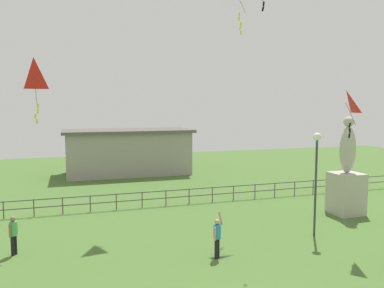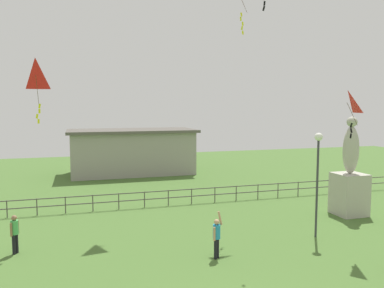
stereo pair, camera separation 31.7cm
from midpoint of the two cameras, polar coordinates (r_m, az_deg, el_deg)
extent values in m
cube|color=#B2AD9E|center=(22.92, 22.82, -6.93)|extent=(1.56, 1.56, 2.30)
ellipsoid|color=#B2AD9E|center=(22.54, 23.05, -0.84)|extent=(0.90, 0.76, 2.59)
sphere|color=#B2AD9E|center=(22.43, 23.20, 3.08)|extent=(0.56, 0.56, 0.56)
cylinder|color=#38383D|center=(18.29, 18.67, -6.40)|extent=(0.10, 0.10, 4.45)
sphere|color=white|center=(17.97, 18.90, 1.03)|extent=(0.36, 0.36, 0.36)
cylinder|color=black|center=(17.34, -24.61, -13.52)|extent=(0.14, 0.14, 0.80)
cylinder|color=black|center=(17.45, -24.28, -13.38)|extent=(0.14, 0.14, 0.80)
cylinder|color=#4CB259|center=(17.19, -24.53, -11.28)|extent=(0.29, 0.29, 0.57)
sphere|color=#8C6647|center=(17.08, -24.59, -10.02)|extent=(0.22, 0.22, 0.22)
cylinder|color=#8C6647|center=(17.05, -24.94, -11.56)|extent=(0.09, 0.09, 0.54)
cylinder|color=#8C6647|center=(17.35, -24.12, -11.24)|extent=(0.09, 0.09, 0.54)
cylinder|color=black|center=(15.58, 4.42, -15.22)|extent=(0.14, 0.14, 0.79)
cylinder|color=black|center=(15.45, 4.16, -15.40)|extent=(0.14, 0.14, 0.79)
cylinder|color=#268CBF|center=(15.29, 4.31, -12.94)|extent=(0.29, 0.29, 0.56)
sphere|color=tan|center=(15.17, 4.32, -11.55)|extent=(0.21, 0.21, 0.21)
cylinder|color=tan|center=(15.29, 4.81, -10.99)|extent=(0.21, 0.22, 0.54)
cylinder|color=tan|center=(15.13, 3.99, -13.27)|extent=(0.09, 0.09, 0.53)
cylinder|color=#4C381E|center=(20.83, 8.00, 20.39)|extent=(0.24, 0.73, 1.29)
cube|color=yellow|center=(20.62, 7.85, 18.64)|extent=(0.10, 0.04, 0.21)
cube|color=yellow|center=(20.53, 7.77, 18.06)|extent=(0.11, 0.04, 0.21)
cube|color=yellow|center=(20.61, 8.05, 17.39)|extent=(0.12, 0.04, 0.21)
cube|color=yellow|center=(20.52, 7.95, 16.81)|extent=(0.10, 0.04, 0.21)
cube|color=yellow|center=(20.54, 8.06, 16.18)|extent=(0.10, 0.02, 0.21)
pyramid|color=red|center=(17.18, 22.68, 5.74)|extent=(0.82, 1.10, 0.95)
cylinder|color=#4C381E|center=(17.25, 23.33, 4.15)|extent=(0.43, 0.19, 0.95)
cube|color=black|center=(17.21, 23.20, 2.58)|extent=(0.11, 0.04, 0.21)
cube|color=black|center=(17.25, 23.21, 1.85)|extent=(0.10, 0.05, 0.20)
cube|color=black|center=(17.23, 23.14, 1.12)|extent=(0.11, 0.02, 0.21)
cube|color=black|center=(17.65, 11.33, 19.93)|extent=(0.10, 0.02, 0.21)
cube|color=black|center=(17.56, 11.22, 19.27)|extent=(0.12, 0.04, 0.21)
pyramid|color=red|center=(17.48, -21.87, 9.57)|extent=(0.76, 0.73, 1.29)
cylinder|color=#4C381E|center=(17.78, -21.65, 7.42)|extent=(0.04, 0.70, 1.29)
cube|color=yellow|center=(17.79, -21.36, 5.31)|extent=(0.11, 0.04, 0.21)
cube|color=yellow|center=(17.79, -21.38, 4.60)|extent=(0.08, 0.02, 0.20)
cube|color=yellow|center=(17.75, -21.69, 3.88)|extent=(0.11, 0.03, 0.21)
cube|color=yellow|center=(17.77, -21.50, 3.18)|extent=(0.09, 0.02, 0.20)
cylinder|color=#4C4742|center=(22.90, -25.59, -8.77)|extent=(0.06, 0.06, 0.95)
cylinder|color=#4C4742|center=(22.72, -21.81, -8.74)|extent=(0.06, 0.06, 0.95)
cylinder|color=#4C4742|center=(22.63, -18.02, -8.67)|extent=(0.06, 0.06, 0.95)
cylinder|color=#4C4742|center=(22.63, -14.22, -8.56)|extent=(0.06, 0.06, 0.95)
cylinder|color=#4C4742|center=(22.74, -10.51, -8.42)|extent=(0.06, 0.06, 0.95)
cylinder|color=#4C4742|center=(22.94, -6.72, -8.24)|extent=(0.06, 0.06, 0.95)
cylinder|color=#4C4742|center=(23.22, -3.17, -8.04)|extent=(0.06, 0.06, 0.95)
cylinder|color=#4C4742|center=(23.60, 0.32, -7.82)|extent=(0.06, 0.06, 0.95)
cylinder|color=#4C4742|center=(24.08, 3.82, -7.56)|extent=(0.06, 0.06, 0.95)
cylinder|color=#4C4742|center=(24.61, 7.00, -7.30)|extent=(0.06, 0.06, 0.95)
cylinder|color=#4C4742|center=(25.25, 10.19, -7.02)|extent=(0.06, 0.06, 0.95)
cylinder|color=#4C4742|center=(25.93, 13.08, -6.75)|extent=(0.06, 0.06, 0.95)
cylinder|color=#4C4742|center=(26.71, 15.92, -6.46)|extent=(0.06, 0.06, 0.95)
cylinder|color=#4C4742|center=(27.51, 18.50, -6.19)|extent=(0.06, 0.06, 0.95)
cylinder|color=#4C4742|center=(28.40, 20.99, -5.91)|extent=(0.06, 0.06, 0.95)
cylinder|color=#4C4742|center=(29.29, 23.23, -5.65)|extent=(0.06, 0.06, 0.95)
cylinder|color=#4C4742|center=(30.26, 25.40, -5.39)|extent=(0.06, 0.06, 0.95)
cube|color=#4C4742|center=(22.87, -6.26, -7.16)|extent=(36.00, 0.05, 0.05)
cube|color=#4C4742|center=(22.97, -6.24, -8.22)|extent=(36.00, 0.05, 0.05)
cube|color=gray|center=(34.53, -8.66, -1.32)|extent=(10.55, 4.80, 3.72)
cube|color=#59544C|center=(34.36, -8.71, 1.96)|extent=(11.15, 5.40, 0.24)
camera|label=1|loc=(0.16, -89.42, 0.06)|focal=35.66mm
camera|label=2|loc=(0.16, 90.58, -0.06)|focal=35.66mm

